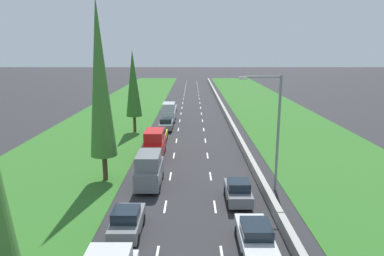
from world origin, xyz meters
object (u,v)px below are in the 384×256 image
at_px(yellow_hatchback_left_lane, 159,135).
at_px(silver_van_left_lane_seventh, 169,112).
at_px(poplar_tree_second, 100,79).
at_px(grey_sedan_left_lane, 166,124).
at_px(street_light_mast, 274,125).
at_px(silver_sedan_right_lane, 255,237).
at_px(silver_sedan_left_lane, 171,108).
at_px(poplar_tree_third, 133,84).
at_px(red_van_left_lane, 155,143).
at_px(grey_hatchback_left_lane, 127,221).
at_px(grey_hatchback_right_lane, 238,191).
at_px(grey_van_left_lane, 149,169).

xyz_separation_m(yellow_hatchback_left_lane, silver_van_left_lane_seventh, (0.35, 12.20, 0.56)).
bearing_deg(silver_van_left_lane_seventh, poplar_tree_second, -98.76).
height_order(grey_sedan_left_lane, street_light_mast, street_light_mast).
bearing_deg(poplar_tree_second, silver_sedan_right_lane, -44.24).
bearing_deg(silver_sedan_left_lane, poplar_tree_third, -104.97).
height_order(poplar_tree_second, street_light_mast, poplar_tree_second).
distance_m(red_van_left_lane, silver_sedan_left_lane, 25.60).
relative_size(grey_hatchback_left_lane, grey_sedan_left_lane, 0.87).
xyz_separation_m(grey_hatchback_right_lane, street_light_mast, (2.88, 2.24, 4.40)).
bearing_deg(poplar_tree_third, street_light_mast, -54.62).
distance_m(grey_van_left_lane, silver_van_left_lane_seventh, 25.96).
bearing_deg(silver_sedan_right_lane, silver_sedan_left_lane, 99.46).
height_order(red_van_left_lane, silver_van_left_lane_seventh, same).
xyz_separation_m(grey_van_left_lane, poplar_tree_second, (-3.89, 1.27, 7.09)).
xyz_separation_m(grey_hatchback_left_lane, poplar_tree_second, (-3.45, 8.83, 7.65)).
bearing_deg(poplar_tree_second, red_van_left_lane, 62.01).
distance_m(grey_hatchback_left_lane, yellow_hatchback_left_lane, 21.32).
bearing_deg(grey_sedan_left_lane, street_light_mast, -64.99).
distance_m(silver_sedan_left_lane, street_light_mast, 35.94).
relative_size(yellow_hatchback_left_lane, poplar_tree_third, 0.36).
distance_m(red_van_left_lane, silver_sedan_right_lane, 18.59).
distance_m(red_van_left_lane, silver_van_left_lane_seventh, 18.12).
height_order(grey_sedan_left_lane, grey_hatchback_right_lane, grey_hatchback_right_lane).
bearing_deg(grey_sedan_left_lane, poplar_tree_third, -160.45).
relative_size(red_van_left_lane, silver_van_left_lane_seventh, 1.00).
relative_size(grey_van_left_lane, silver_sedan_right_lane, 1.09).
relative_size(silver_sedan_right_lane, poplar_tree_second, 0.30).
relative_size(grey_hatchback_left_lane, silver_van_left_lane_seventh, 0.80).
height_order(grey_van_left_lane, red_van_left_lane, same).
relative_size(silver_van_left_lane_seventh, grey_hatchback_right_lane, 1.26).
bearing_deg(grey_hatchback_left_lane, grey_sedan_left_lane, 89.32).
relative_size(grey_sedan_left_lane, poplar_tree_third, 0.42).
bearing_deg(silver_sedan_left_lane, grey_sedan_left_lane, -89.61).
bearing_deg(grey_hatchback_left_lane, grey_hatchback_right_lane, 31.87).
height_order(grey_van_left_lane, grey_sedan_left_lane, grey_van_left_lane).
distance_m(silver_sedan_left_lane, grey_hatchback_right_lane, 37.18).
height_order(grey_hatchback_left_lane, poplar_tree_third, poplar_tree_third).
distance_m(silver_sedan_right_lane, poplar_tree_third, 30.48).
xyz_separation_m(red_van_left_lane, silver_van_left_lane_seventh, (0.31, 18.12, 0.00)).
bearing_deg(silver_sedan_right_lane, poplar_tree_second, 135.76).
xyz_separation_m(grey_van_left_lane, silver_sedan_left_lane, (-0.20, 33.43, -0.59)).
bearing_deg(grey_hatchback_right_lane, silver_van_left_lane_seventh, 103.23).
xyz_separation_m(red_van_left_lane, grey_hatchback_right_lane, (7.14, -10.94, -0.56)).
bearing_deg(grey_sedan_left_lane, grey_van_left_lane, -89.68).
relative_size(grey_van_left_lane, silver_van_left_lane_seventh, 1.00).
distance_m(silver_van_left_lane_seventh, street_light_mast, 28.77).
xyz_separation_m(grey_sedan_left_lane, poplar_tree_second, (-3.78, -18.76, 7.67)).
bearing_deg(yellow_hatchback_left_lane, red_van_left_lane, -89.57).
height_order(yellow_hatchback_left_lane, silver_sedan_right_lane, yellow_hatchback_left_lane).
bearing_deg(grey_hatchback_left_lane, grey_van_left_lane, 86.68).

